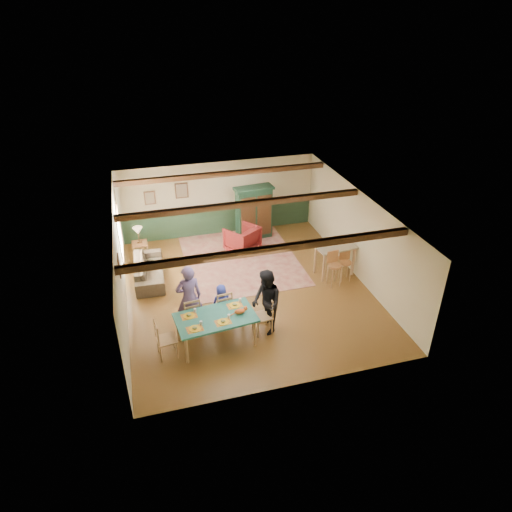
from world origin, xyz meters
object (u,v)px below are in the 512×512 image
object	(u,v)px
person_woman	(266,302)
sofa	(149,270)
counter_table	(334,260)
bar_stool_left	(335,269)
dining_table	(216,330)
bar_stool_right	(345,266)
dining_chair_far_left	(191,313)
dining_chair_end_left	(166,339)
person_child	(222,303)
cat	(240,311)
end_table	(141,251)
dining_chair_far_right	(223,306)
armoire	(254,213)
armchair	(242,239)
table_lamp	(138,235)
dining_chair_end_right	(262,315)
person_man	(189,298)

from	to	relation	value
person_woman	sofa	size ratio (longest dim) A/B	0.82
counter_table	bar_stool_left	world-z (taller)	bar_stool_left
dining_table	person_woman	world-z (taller)	person_woman
person_woman	bar_stool_right	bearing A→B (deg)	113.19
dining_chair_far_left	dining_chair_end_left	world-z (taller)	same
person_child	cat	world-z (taller)	person_child
person_woman	cat	bearing A→B (deg)	-81.87
end_table	counter_table	distance (m)	6.34
dining_chair_far_right	armoire	size ratio (longest dim) A/B	0.53
dining_chair_far_left	dining_chair_far_right	xyz separation A→B (m)	(0.86, 0.09, 0.00)
dining_chair_end_left	armchair	distance (m)	5.58
table_lamp	sofa	bearing A→B (deg)	-81.88
dining_chair_far_left	bar_stool_right	xyz separation A→B (m)	(4.89, 1.12, -0.02)
dining_chair_far_right	cat	bearing A→B (deg)	100.37
end_table	dining_chair_end_left	bearing A→B (deg)	-85.97
counter_table	dining_chair_end_left	bearing A→B (deg)	-156.16
sofa	dining_chair_end_right	bearing A→B (deg)	-139.83
dining_chair_far_left	person_man	xyz separation A→B (m)	(-0.01, 0.09, 0.42)
dining_chair_end_left	person_woman	world-z (taller)	person_woman
dining_chair_far_left	sofa	xyz separation A→B (m)	(-0.89, 2.82, -0.20)
dining_chair_far_right	sofa	world-z (taller)	dining_chair_far_right
dining_table	dining_chair_end_left	distance (m)	1.25
dining_chair_end_right	person_man	bearing A→B (deg)	-117.30
person_man	counter_table	world-z (taller)	person_man
cat	end_table	bearing A→B (deg)	107.98
person_child	dining_chair_end_right	bearing A→B (deg)	133.15
dining_chair_end_right	end_table	distance (m)	5.49
armchair	end_table	xyz separation A→B (m)	(-3.39, 0.29, -0.14)
counter_table	armchair	bearing A→B (deg)	136.39
person_woman	armoire	bearing A→B (deg)	161.88
armchair	table_lamp	world-z (taller)	table_lamp
dining_chair_end_right	person_child	world-z (taller)	person_child
armoire	dining_chair_far_left	bearing A→B (deg)	-128.30
dining_chair_far_left	armoire	bearing A→B (deg)	-128.62
dining_chair_end_left	armchair	world-z (taller)	dining_chair_end_left
person_man	cat	distance (m)	1.42
dining_chair_end_right	counter_table	size ratio (longest dim) A/B	0.85
dining_chair_far_left	dining_chair_end_right	bearing A→B (deg)	155.08
person_woman	dining_chair_end_right	bearing A→B (deg)	-90.00
dining_chair_end_left	bar_stool_right	size ratio (longest dim) A/B	1.03
person_man	person_woman	size ratio (longest dim) A/B	1.05
dining_chair_end_right	counter_table	bearing A→B (deg)	119.61
armoire	dining_chair_far_right	bearing A→B (deg)	-120.59
armoire	cat	bearing A→B (deg)	-114.65
sofa	armchair	bearing A→B (deg)	-70.28
person_woman	bar_stool_left	size ratio (longest dim) A/B	1.63
armchair	end_table	bearing A→B (deg)	-39.43
person_child	table_lamp	distance (m)	4.39
table_lamp	dining_chair_end_right	bearing A→B (deg)	-59.04
dining_table	dining_chair_end_left	size ratio (longest dim) A/B	1.89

